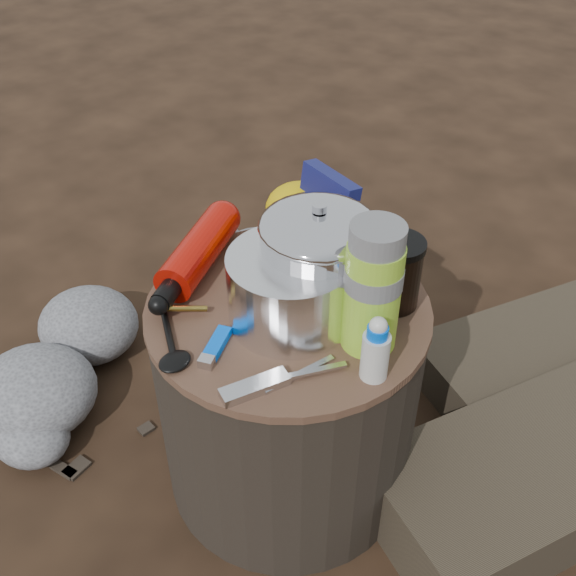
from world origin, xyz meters
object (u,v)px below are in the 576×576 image
Objects in this scene: thermos at (373,288)px; travel_mug at (396,273)px; fuel_bottle at (199,251)px; stump at (288,395)px; camping_pot at (318,259)px.

travel_mug is (-0.02, 0.11, -0.05)m from thermos.
fuel_bottle is 0.35m from thermos.
stump is 0.36m from thermos.
fuel_bottle is at bearing -175.40° from stump.
fuel_bottle is at bearing -174.86° from thermos.
travel_mug reaches higher than fuel_bottle.
thermos reaches higher than camping_pot.
camping_pot is 0.24m from fuel_bottle.
fuel_bottle is (-0.22, -0.05, -0.06)m from camping_pot.
thermos is at bearing -16.19° from fuel_bottle.
thermos is (0.34, 0.03, 0.07)m from fuel_bottle.
fuel_bottle is at bearing -156.84° from travel_mug.
camping_pot is 1.51× the size of travel_mug.
stump is 0.32m from camping_pot.
fuel_bottle is 1.32× the size of thermos.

